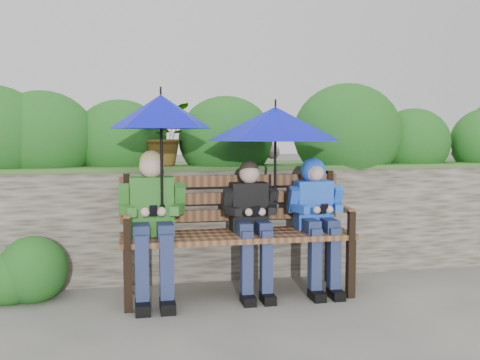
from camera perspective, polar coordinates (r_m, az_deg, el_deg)
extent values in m
plane|color=#575754|center=(4.39, 0.27, -12.55)|extent=(60.00, 60.00, 0.00)
cube|color=#484136|center=(4.99, -1.50, -4.52)|extent=(8.00, 0.40, 1.00)
cube|color=#335325|center=(4.94, -1.52, 1.33)|extent=(8.00, 0.42, 0.04)
cube|color=#335325|center=(6.17, -3.46, -2.90)|extent=(8.00, 2.00, 0.96)
ellipsoid|color=#255E21|center=(5.14, -12.65, 4.10)|extent=(0.85, 0.68, 0.77)
ellipsoid|color=#255E21|center=(5.11, -1.49, 4.40)|extent=(0.91, 0.73, 0.82)
ellipsoid|color=#255E21|center=(5.38, 11.41, 4.91)|extent=(1.09, 0.87, 0.98)
ellipsoid|color=#255E21|center=(5.76, 18.00, 3.83)|extent=(0.78, 0.62, 0.70)
ellipsoid|color=#255E21|center=(5.12, -20.32, 4.22)|extent=(0.95, 0.76, 0.85)
sphere|color=#DFA1B6|center=(5.00, -19.15, 2.71)|extent=(0.14, 0.14, 0.14)
sphere|color=#DFA1B6|center=(5.13, 3.48, 3.03)|extent=(0.14, 0.14, 0.14)
sphere|color=#DFA1B6|center=(5.88, 20.97, 2.95)|extent=(0.14, 0.14, 0.14)
imported|color=#255E21|center=(4.96, -8.08, 4.83)|extent=(0.51, 0.44, 0.57)
imported|color=#255E21|center=(5.50, 14.31, 5.08)|extent=(0.36, 0.36, 0.64)
sphere|color=#255E21|center=(4.65, -21.22, -8.94)|extent=(0.55, 0.55, 0.55)
sphere|color=#255E21|center=(4.64, -23.32, -9.71)|extent=(0.42, 0.42, 0.42)
cube|color=black|center=(4.11, -11.87, -10.48)|extent=(0.06, 0.06, 0.47)
cube|color=black|center=(4.56, -11.85, -8.92)|extent=(0.06, 0.06, 0.47)
cube|color=black|center=(4.46, 11.72, -9.26)|extent=(0.06, 0.06, 0.47)
cube|color=black|center=(4.88, 9.51, -7.97)|extent=(0.06, 0.06, 0.47)
cube|color=brown|center=(4.17, 0.33, -6.52)|extent=(1.89, 0.10, 0.04)
cube|color=brown|center=(4.30, -0.05, -6.16)|extent=(1.89, 0.10, 0.04)
cube|color=brown|center=(4.43, -0.40, -5.83)|extent=(1.89, 0.10, 0.04)
cube|color=brown|center=(4.56, -0.74, -5.52)|extent=(1.89, 0.10, 0.04)
cube|color=black|center=(4.49, -11.96, -2.68)|extent=(0.05, 0.05, 0.52)
cube|color=brown|center=(4.24, -11.97, -3.55)|extent=(0.05, 0.49, 0.04)
cube|color=black|center=(4.03, -11.96, -5.66)|extent=(0.05, 0.05, 0.23)
cube|color=black|center=(4.81, 9.51, -2.14)|extent=(0.05, 0.05, 0.52)
cube|color=brown|center=(4.58, 10.66, -2.91)|extent=(0.05, 0.49, 0.04)
cube|color=black|center=(4.38, 11.80, -4.80)|extent=(0.05, 0.05, 0.23)
cube|color=brown|center=(4.60, -0.87, -3.72)|extent=(1.89, 0.04, 0.09)
cube|color=brown|center=(4.58, -0.88, -1.90)|extent=(1.89, 0.04, 0.09)
cube|color=brown|center=(4.56, -0.88, -0.07)|extent=(1.89, 0.04, 0.09)
cube|color=#27751B|center=(4.34, -9.39, -2.73)|extent=(0.34, 0.20, 0.47)
sphere|color=beige|center=(4.29, -9.44, 1.47)|extent=(0.19, 0.19, 0.19)
sphere|color=tan|center=(4.30, -9.45, 1.93)|extent=(0.18, 0.18, 0.18)
cube|color=navy|center=(4.20, -10.52, -5.37)|extent=(0.12, 0.32, 0.12)
cube|color=navy|center=(4.11, -10.41, -9.72)|extent=(0.10, 0.11, 0.57)
cube|color=black|center=(4.12, -10.33, -13.26)|extent=(0.11, 0.22, 0.08)
cube|color=navy|center=(4.21, -8.02, -5.32)|extent=(0.12, 0.32, 0.12)
cube|color=navy|center=(4.11, -7.83, -9.66)|extent=(0.10, 0.11, 0.57)
cube|color=black|center=(4.12, -7.73, -13.19)|extent=(0.11, 0.22, 0.08)
cube|color=#27751B|center=(4.28, -12.29, -2.07)|extent=(0.08, 0.19, 0.26)
cube|color=#27751B|center=(4.16, -11.87, -3.25)|extent=(0.13, 0.21, 0.07)
sphere|color=beige|center=(4.07, -10.09, -3.40)|extent=(0.07, 0.07, 0.07)
cube|color=#27751B|center=(4.29, -6.46, -1.96)|extent=(0.08, 0.19, 0.26)
cube|color=#27751B|center=(4.17, -6.71, -3.15)|extent=(0.13, 0.21, 0.07)
sphere|color=beige|center=(4.07, -8.38, -3.36)|extent=(0.07, 0.07, 0.07)
cube|color=black|center=(4.06, -9.23, -3.26)|extent=(0.06, 0.07, 0.09)
cube|color=black|center=(4.44, 0.95, -2.88)|extent=(0.30, 0.18, 0.41)
sphere|color=beige|center=(4.40, 1.01, 0.68)|extent=(0.17, 0.17, 0.17)
sphere|color=black|center=(4.40, 0.98, 1.07)|extent=(0.16, 0.16, 0.16)
cube|color=navy|center=(4.31, 0.32, -5.13)|extent=(0.11, 0.28, 0.11)
cube|color=navy|center=(4.24, 0.72, -9.23)|extent=(0.09, 0.10, 0.57)
cube|color=black|center=(4.26, 0.87, -12.63)|extent=(0.10, 0.19, 0.07)
cube|color=navy|center=(4.35, 2.37, -5.05)|extent=(0.11, 0.28, 0.11)
cube|color=navy|center=(4.28, 2.82, -9.11)|extent=(0.09, 0.10, 0.57)
cube|color=black|center=(4.29, 2.99, -12.49)|extent=(0.10, 0.19, 0.07)
cube|color=black|center=(4.36, -1.36, -2.34)|extent=(0.07, 0.16, 0.23)
cube|color=black|center=(4.26, -0.73, -3.34)|extent=(0.11, 0.19, 0.06)
sphere|color=beige|center=(4.20, 0.95, -3.45)|extent=(0.06, 0.06, 0.06)
cube|color=black|center=(4.44, 3.46, -2.21)|extent=(0.07, 0.16, 0.23)
cube|color=black|center=(4.33, 3.51, -3.21)|extent=(0.11, 0.19, 0.06)
sphere|color=beige|center=(4.23, 2.35, -3.41)|extent=(0.06, 0.06, 0.06)
cube|color=black|center=(4.21, 1.68, -3.33)|extent=(0.06, 0.07, 0.09)
cube|color=blue|center=(4.60, 7.82, -2.62)|extent=(0.30, 0.18, 0.41)
sphere|color=beige|center=(4.55, 7.94, 0.87)|extent=(0.17, 0.17, 0.17)
sphere|color=blue|center=(4.58, 7.82, 1.02)|extent=(0.21, 0.21, 0.21)
sphere|color=beige|center=(4.51, 8.11, 0.71)|extent=(0.13, 0.13, 0.13)
cube|color=navy|center=(4.46, 7.43, -4.83)|extent=(0.11, 0.29, 0.11)
cube|color=navy|center=(4.39, 8.00, -8.79)|extent=(0.09, 0.10, 0.57)
cube|color=black|center=(4.40, 8.20, -12.08)|extent=(0.10, 0.20, 0.07)
cube|color=navy|center=(4.52, 9.36, -4.73)|extent=(0.11, 0.29, 0.11)
cube|color=navy|center=(4.44, 9.98, -8.64)|extent=(0.09, 0.10, 0.57)
cube|color=black|center=(4.46, 10.19, -11.89)|extent=(0.10, 0.20, 0.07)
cube|color=blue|center=(4.49, 5.70, -2.10)|extent=(0.07, 0.16, 0.23)
cube|color=blue|center=(4.40, 6.48, -3.08)|extent=(0.11, 0.19, 0.06)
sphere|color=beige|center=(4.36, 8.20, -3.17)|extent=(0.06, 0.06, 0.06)
cube|color=blue|center=(4.62, 10.26, -1.95)|extent=(0.07, 0.16, 0.23)
cube|color=blue|center=(4.51, 10.48, -2.93)|extent=(0.11, 0.19, 0.06)
sphere|color=beige|center=(4.39, 9.52, -3.12)|extent=(0.06, 0.06, 0.06)
cube|color=black|center=(4.37, 8.91, -3.04)|extent=(0.06, 0.07, 0.09)
cone|color=#030AC6|center=(4.18, -8.43, 7.23)|extent=(0.79, 0.79, 0.26)
cylinder|color=black|center=(4.19, -8.46, 9.41)|extent=(0.02, 0.02, 0.06)
cylinder|color=black|center=(4.18, -8.37, 2.17)|extent=(0.02, 0.02, 0.74)
sphere|color=black|center=(4.22, -8.31, -2.84)|extent=(0.04, 0.04, 0.04)
cone|color=#030AC6|center=(4.39, 3.79, 6.01)|extent=(1.12, 1.12, 0.28)
cylinder|color=black|center=(4.39, 3.81, 8.20)|extent=(0.02, 0.02, 0.06)
cylinder|color=black|center=(4.39, 3.77, 1.90)|extent=(0.02, 0.02, 0.63)
sphere|color=black|center=(4.42, 3.75, -2.18)|extent=(0.04, 0.04, 0.04)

